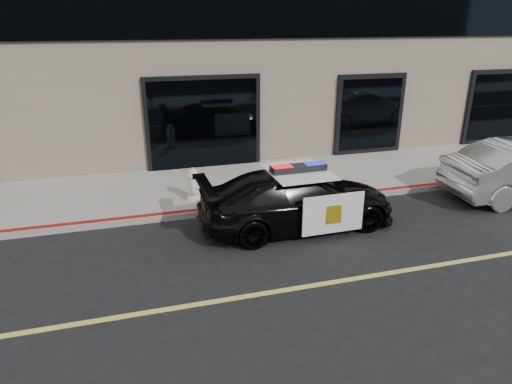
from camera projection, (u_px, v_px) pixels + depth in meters
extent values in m
plane|color=black|center=(331.00, 283.00, 8.09)|extent=(120.00, 120.00, 0.00)
cube|color=gray|center=(252.00, 183.00, 12.78)|extent=(60.00, 3.50, 0.15)
imported|color=black|center=(297.00, 199.00, 10.09)|extent=(1.98, 4.49, 1.28)
cube|color=white|center=(333.00, 214.00, 9.40)|extent=(1.37, 0.06, 0.85)
cube|color=white|center=(299.00, 185.00, 11.04)|extent=(1.37, 0.06, 0.85)
cube|color=white|center=(298.00, 172.00, 9.86)|extent=(1.31, 1.56, 0.02)
cube|color=gold|center=(334.00, 214.00, 9.37)|extent=(0.34, 0.02, 0.41)
cube|color=black|center=(298.00, 168.00, 9.83)|extent=(1.23, 0.35, 0.15)
cube|color=red|center=(282.00, 169.00, 9.73)|extent=(0.43, 0.29, 0.14)
cube|color=#0C19CC|center=(314.00, 166.00, 9.93)|extent=(0.43, 0.29, 0.14)
cylinder|color=#F0E2CE|center=(194.00, 198.00, 11.40)|extent=(0.37, 0.37, 0.08)
cylinder|color=#F0E2CE|center=(194.00, 187.00, 11.29)|extent=(0.27, 0.27, 0.52)
cylinder|color=#F0E2CE|center=(193.00, 176.00, 11.19)|extent=(0.32, 0.32, 0.06)
sphere|color=#F0E2CE|center=(193.00, 173.00, 11.17)|extent=(0.24, 0.24, 0.24)
cylinder|color=#F0E2CE|center=(193.00, 169.00, 11.13)|extent=(0.07, 0.07, 0.07)
cylinder|color=#F0E2CE|center=(192.00, 182.00, 11.42)|extent=(0.14, 0.12, 0.14)
cylinder|color=#F0E2CE|center=(195.00, 186.00, 11.11)|extent=(0.14, 0.12, 0.14)
cylinder|color=#F0E2CE|center=(195.00, 189.00, 11.10)|extent=(0.18, 0.15, 0.18)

